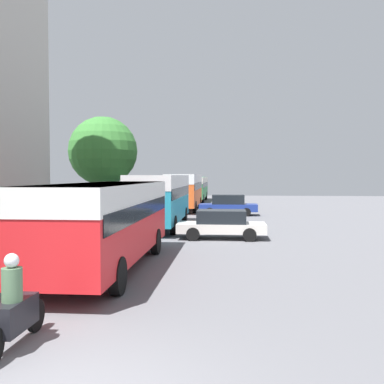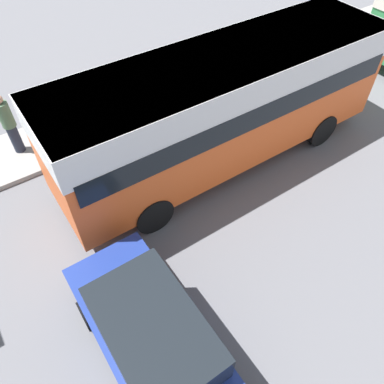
{
  "view_description": "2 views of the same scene",
  "coord_description": "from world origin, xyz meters",
  "px_view_note": "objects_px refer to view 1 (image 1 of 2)",
  "views": [
    {
      "loc": [
        2.16,
        -5.36,
        3.11
      ],
      "look_at": [
        -0.64,
        27.01,
        1.83
      ],
      "focal_mm": 40.0,
      "sensor_mm": 36.0,
      "label": 1
    },
    {
      "loc": [
        4.52,
        26.92,
        7.46
      ],
      "look_at": [
        -0.45,
        30.29,
        0.83
      ],
      "focal_mm": 35.0,
      "sensor_mm": 36.0,
      "label": 2
    }
  ],
  "objects_px": {
    "motorcycle_behind_lead": "(14,311)",
    "car_far_curb": "(228,205)",
    "bus_lead": "(106,213)",
    "bus_rear": "(195,185)",
    "car_crossing": "(221,224)",
    "bus_third_in_line": "(185,187)",
    "pedestrian_near_curb": "(135,201)",
    "bus_following": "(161,194)"
  },
  "relations": [
    {
      "from": "bus_lead",
      "to": "motorcycle_behind_lead",
      "type": "relative_size",
      "value": 4.19
    },
    {
      "from": "bus_third_in_line",
      "to": "car_far_curb",
      "type": "xyz_separation_m",
      "value": [
        3.86,
        -4.39,
        -1.24
      ]
    },
    {
      "from": "bus_lead",
      "to": "pedestrian_near_curb",
      "type": "distance_m",
      "value": 19.41
    },
    {
      "from": "bus_third_in_line",
      "to": "car_crossing",
      "type": "height_order",
      "value": "bus_third_in_line"
    },
    {
      "from": "bus_third_in_line",
      "to": "pedestrian_near_curb",
      "type": "distance_m",
      "value": 5.94
    },
    {
      "from": "bus_lead",
      "to": "car_crossing",
      "type": "distance_m",
      "value": 8.12
    },
    {
      "from": "bus_following",
      "to": "bus_rear",
      "type": "distance_m",
      "value": 25.61
    },
    {
      "from": "motorcycle_behind_lead",
      "to": "car_crossing",
      "type": "xyz_separation_m",
      "value": [
        3.47,
        13.57,
        0.05
      ]
    },
    {
      "from": "motorcycle_behind_lead",
      "to": "pedestrian_near_curb",
      "type": "relative_size",
      "value": 1.2
    },
    {
      "from": "car_far_curb",
      "to": "bus_third_in_line",
      "type": "bearing_deg",
      "value": 41.31
    },
    {
      "from": "bus_rear",
      "to": "motorcycle_behind_lead",
      "type": "height_order",
      "value": "bus_rear"
    },
    {
      "from": "motorcycle_behind_lead",
      "to": "car_far_curb",
      "type": "xyz_separation_m",
      "value": [
        3.78,
        25.87,
        0.13
      ]
    },
    {
      "from": "car_crossing",
      "to": "pedestrian_near_curb",
      "type": "distance_m",
      "value": 13.82
    },
    {
      "from": "bus_lead",
      "to": "car_far_curb",
      "type": "distance_m",
      "value": 19.9
    },
    {
      "from": "bus_following",
      "to": "motorcycle_behind_lead",
      "type": "xyz_separation_m",
      "value": [
        0.18,
        -17.62,
        -1.33
      ]
    },
    {
      "from": "motorcycle_behind_lead",
      "to": "car_crossing",
      "type": "height_order",
      "value": "motorcycle_behind_lead"
    },
    {
      "from": "bus_rear",
      "to": "car_crossing",
      "type": "distance_m",
      "value": 29.9
    },
    {
      "from": "bus_following",
      "to": "car_crossing",
      "type": "relative_size",
      "value": 2.11
    },
    {
      "from": "car_far_curb",
      "to": "pedestrian_near_curb",
      "type": "bearing_deg",
      "value": 92.94
    },
    {
      "from": "car_crossing",
      "to": "bus_rear",
      "type": "bearing_deg",
      "value": -172.94
    },
    {
      "from": "bus_third_in_line",
      "to": "car_far_curb",
      "type": "height_order",
      "value": "bus_third_in_line"
    },
    {
      "from": "bus_third_in_line",
      "to": "car_crossing",
      "type": "xyz_separation_m",
      "value": [
        3.55,
        -16.69,
        -1.32
      ]
    },
    {
      "from": "bus_rear",
      "to": "car_far_curb",
      "type": "relative_size",
      "value": 2.44
    },
    {
      "from": "bus_rear",
      "to": "car_crossing",
      "type": "relative_size",
      "value": 2.55
    },
    {
      "from": "pedestrian_near_curb",
      "to": "bus_rear",
      "type": "bearing_deg",
      "value": 79.47
    },
    {
      "from": "bus_lead",
      "to": "bus_third_in_line",
      "type": "height_order",
      "value": "bus_third_in_line"
    },
    {
      "from": "bus_following",
      "to": "pedestrian_near_curb",
      "type": "relative_size",
      "value": 4.87
    },
    {
      "from": "bus_following",
      "to": "bus_third_in_line",
      "type": "distance_m",
      "value": 12.64
    },
    {
      "from": "bus_rear",
      "to": "bus_lead",
      "type": "bearing_deg",
      "value": -89.94
    },
    {
      "from": "car_crossing",
      "to": "bus_following",
      "type": "bearing_deg",
      "value": -137.94
    },
    {
      "from": "bus_lead",
      "to": "bus_rear",
      "type": "height_order",
      "value": "bus_rear"
    },
    {
      "from": "bus_lead",
      "to": "bus_following",
      "type": "relative_size",
      "value": 1.04
    },
    {
      "from": "bus_lead",
      "to": "bus_third_in_line",
      "type": "bearing_deg",
      "value": 89.79
    },
    {
      "from": "bus_lead",
      "to": "pedestrian_near_curb",
      "type": "xyz_separation_m",
      "value": [
        -3.33,
        19.11,
        -0.75
      ]
    },
    {
      "from": "bus_third_in_line",
      "to": "motorcycle_behind_lead",
      "type": "relative_size",
      "value": 4.15
    },
    {
      "from": "car_crossing",
      "to": "bus_lead",
      "type": "bearing_deg",
      "value": -26.87
    },
    {
      "from": "bus_rear",
      "to": "car_far_curb",
      "type": "distance_m",
      "value": 17.83
    },
    {
      "from": "motorcycle_behind_lead",
      "to": "car_far_curb",
      "type": "height_order",
      "value": "motorcycle_behind_lead"
    },
    {
      "from": "bus_lead",
      "to": "bus_rear",
      "type": "xyz_separation_m",
      "value": [
        -0.04,
        36.83,
        0.02
      ]
    },
    {
      "from": "bus_third_in_line",
      "to": "bus_lead",
      "type": "bearing_deg",
      "value": -90.21
    },
    {
      "from": "bus_following",
      "to": "bus_rear",
      "type": "bearing_deg",
      "value": 90.05
    },
    {
      "from": "car_crossing",
      "to": "pedestrian_near_curb",
      "type": "relative_size",
      "value": 2.3
    }
  ]
}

